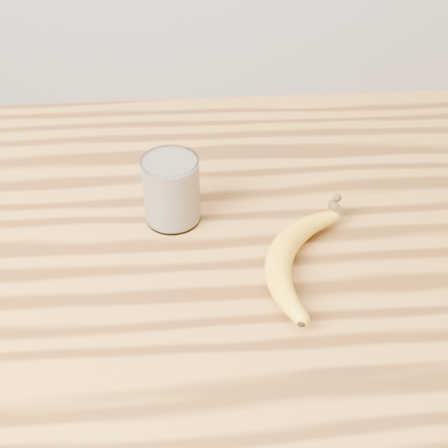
{
  "coord_description": "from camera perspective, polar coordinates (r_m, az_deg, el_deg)",
  "views": [
    {
      "loc": [
        -0.18,
        -0.65,
        1.48
      ],
      "look_at": [
        -0.14,
        -0.0,
        0.93
      ],
      "focal_mm": 50.0,
      "sensor_mm": 36.0,
      "label": 1
    }
  ],
  "objects": [
    {
      "name": "table",
      "position": [
        0.98,
        7.95,
        -6.56
      ],
      "size": [
        1.2,
        0.8,
        0.9
      ],
      "color": "#A26D2B",
      "rests_on": "ground"
    },
    {
      "name": "smoothie_glass",
      "position": [
        0.88,
        -4.82,
        3.13
      ],
      "size": [
        0.08,
        0.08,
        0.1
      ],
      "color": "white",
      "rests_on": "table"
    },
    {
      "name": "banana",
      "position": [
        0.82,
        5.14,
        -2.85
      ],
      "size": [
        0.21,
        0.32,
        0.04
      ],
      "primitive_type": null,
      "rotation": [
        0.0,
        0.0,
        -0.39
      ],
      "color": "gold",
      "rests_on": "table"
    }
  ]
}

